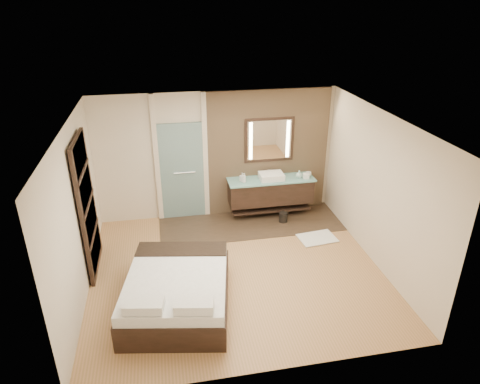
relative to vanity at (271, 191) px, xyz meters
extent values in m
plane|color=#9F7443|center=(-1.10, -1.92, -0.58)|extent=(5.00, 5.00, 0.00)
cube|color=#33271B|center=(-0.50, -0.32, -0.57)|extent=(3.80, 1.30, 0.01)
cube|color=#A4815D|center=(0.00, 0.29, 0.77)|extent=(2.60, 0.08, 2.70)
cube|color=black|center=(0.00, 0.00, -0.01)|extent=(1.80, 0.50, 0.50)
cube|color=black|center=(0.00, 0.00, -0.40)|extent=(1.71, 0.45, 0.04)
cube|color=#90DCD6|center=(0.00, -0.02, 0.27)|extent=(1.85, 0.55, 0.03)
cube|color=white|center=(0.00, -0.02, 0.35)|extent=(0.50, 0.38, 0.13)
cylinder|color=silver|center=(0.00, 0.17, 0.37)|extent=(0.03, 0.03, 0.18)
cylinder|color=silver|center=(0.00, 0.13, 0.45)|extent=(0.02, 0.10, 0.02)
cube|color=black|center=(0.00, 0.24, 1.07)|extent=(1.06, 0.03, 0.96)
cube|color=white|center=(0.00, 0.23, 1.07)|extent=(0.94, 0.01, 0.84)
cube|color=beige|center=(-0.40, 0.22, 1.07)|extent=(0.07, 0.01, 0.80)
cube|color=beige|center=(0.40, 0.22, 1.07)|extent=(0.07, 0.01, 0.80)
cube|color=#A8D5D5|center=(-1.85, 0.28, 0.47)|extent=(0.90, 0.05, 2.10)
cylinder|color=silver|center=(-1.80, 0.23, 0.47)|extent=(0.45, 0.03, 0.03)
cube|color=beige|center=(-2.35, 0.29, 0.77)|extent=(0.10, 0.08, 2.70)
cube|color=beige|center=(-1.35, 0.29, 0.77)|extent=(0.10, 0.08, 2.70)
cube|color=black|center=(-3.53, -1.32, 0.62)|extent=(0.06, 1.20, 2.40)
cube|color=beige|center=(-3.51, -1.32, -0.21)|extent=(0.02, 1.06, 0.52)
cube|color=beige|center=(-3.51, -1.32, 0.38)|extent=(0.02, 1.06, 0.52)
cube|color=beige|center=(-3.51, -1.32, 0.96)|extent=(0.02, 1.06, 0.52)
cube|color=beige|center=(-3.51, -1.32, 1.55)|extent=(0.02, 1.06, 0.52)
cube|color=black|center=(-2.16, -2.68, -0.37)|extent=(1.84, 2.15, 0.42)
cube|color=silver|center=(-2.16, -2.68, -0.07)|extent=(1.79, 2.09, 0.17)
cube|color=black|center=(-2.03, -1.98, 0.01)|extent=(1.53, 0.68, 0.04)
cube|color=silver|center=(-2.63, -3.37, 0.09)|extent=(0.57, 0.37, 0.13)
cube|color=silver|center=(-1.97, -3.49, 0.09)|extent=(0.57, 0.37, 0.13)
cube|color=white|center=(0.67, -1.17, -0.56)|extent=(0.77, 0.58, 0.02)
cylinder|color=black|center=(0.19, -0.38, -0.47)|extent=(0.18, 0.18, 0.22)
cube|color=white|center=(0.74, -0.11, 0.33)|extent=(0.14, 0.14, 0.10)
imported|color=silver|center=(-0.60, -0.08, 0.39)|extent=(0.10, 0.10, 0.20)
imported|color=#B2B2B2|center=(-0.63, -0.01, 0.38)|extent=(0.11, 0.11, 0.19)
imported|color=#ADDAD0|center=(0.60, -0.06, 0.37)|extent=(0.17, 0.17, 0.16)
imported|color=white|center=(0.82, -0.02, 0.33)|extent=(0.12, 0.12, 0.10)
camera|label=1|loc=(-2.22, -8.05, 3.87)|focal=32.00mm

